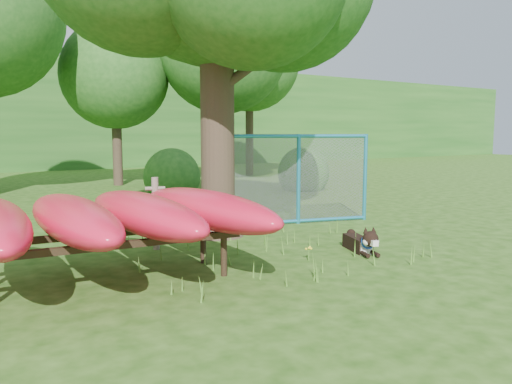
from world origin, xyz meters
TOP-DOWN VIEW (x-y plane):
  - ground at (0.00, 0.00)m, footprint 80.00×80.00m
  - wooden_post at (-1.18, 2.21)m, footprint 0.34×0.16m
  - kayak_rack at (-2.39, 0.71)m, footprint 3.65×3.65m
  - husky_dog at (1.61, 0.14)m, footprint 0.55×1.05m
  - fence_section at (2.36, 2.86)m, footprint 3.25×0.95m
  - wildflower_clump at (0.53, 0.19)m, footprint 0.11×0.09m
  - bg_tree_c at (1.50, 13.00)m, footprint 4.00×4.00m
  - bg_tree_d at (5.00, 11.00)m, footprint 4.80×4.80m
  - bg_tree_e at (8.00, 14.00)m, footprint 4.60×4.60m
  - shrub_right at (6.50, 8.00)m, footprint 1.80×1.80m
  - shrub_mid at (2.00, 9.00)m, footprint 1.80×1.80m
  - wooded_hillside at (0.00, 28.00)m, footprint 80.00×12.00m

SIDE VIEW (x-z plane):
  - ground at x=0.00m, z-range 0.00..0.00m
  - shrub_right at x=6.50m, z-range -0.90..0.90m
  - shrub_mid at x=2.00m, z-range -0.90..0.90m
  - husky_dog at x=1.61m, z-range -0.07..0.42m
  - wildflower_clump at x=0.53m, z-range 0.07..0.30m
  - wooden_post at x=-1.18m, z-range 0.04..1.27m
  - kayak_rack at x=-2.39m, z-range 0.31..1.48m
  - fence_section at x=2.36m, z-range -0.65..2.61m
  - wooded_hillside at x=0.00m, z-range 0.00..6.00m
  - bg_tree_c at x=1.50m, z-range 1.05..7.17m
  - bg_tree_d at x=5.00m, z-range 1.33..8.83m
  - bg_tree_e at x=8.00m, z-range 1.46..9.01m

